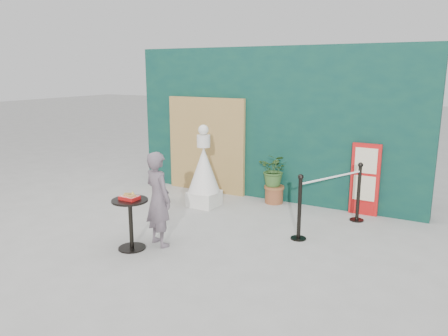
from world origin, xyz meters
The scene contains 10 objects.
ground centered at (0.00, 0.00, 0.00)m, with size 60.00×60.00×0.00m, color #ADAAA5.
back_wall centered at (0.00, 3.15, 1.50)m, with size 6.00×0.30×3.00m, color #0B312E.
bamboo_fence centered at (-1.40, 2.94, 1.00)m, with size 1.80×0.08×2.00m, color tan.
woman centered at (-0.47, 0.05, 0.71)m, with size 0.52×0.34×1.42m, color slate.
menu_board centered at (1.90, 2.95, 0.65)m, with size 0.50×0.07×1.30m.
statue centered at (-0.88, 2.00, 0.64)m, with size 0.61×0.61×1.57m.
cafe_table centered at (-0.72, -0.27, 0.50)m, with size 0.52×0.52×0.75m.
food_basket centered at (-0.72, -0.27, 0.79)m, with size 0.26×0.19×0.11m.
planter centered at (0.22, 2.82, 0.57)m, with size 0.58×0.50×0.99m.
stanchion_barrier centered at (1.58, 1.91, 0.49)m, with size 0.84×1.54×1.03m.
Camera 1 is at (3.36, -4.85, 2.57)m, focal length 35.00 mm.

